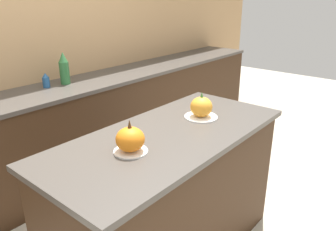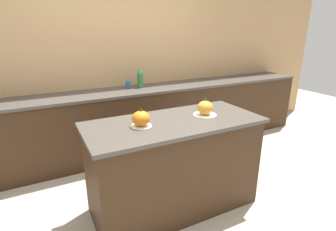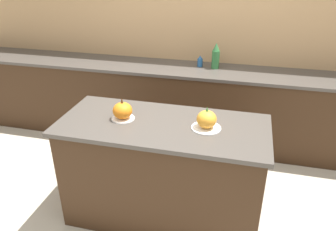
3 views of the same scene
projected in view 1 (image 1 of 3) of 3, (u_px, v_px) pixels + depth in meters
name	position (u px, v px, depth m)	size (l,w,h in m)	color
wall_back	(22.00, 50.00, 2.90)	(8.00, 0.06, 2.50)	tan
kitchen_island	(170.00, 197.00, 2.16)	(1.66, 0.74, 0.93)	#382314
back_counter	(54.00, 140.00, 2.98)	(6.00, 0.60, 0.94)	#382314
pumpkin_cake_left	(130.00, 140.00, 1.73)	(0.19, 0.19, 0.19)	white
pumpkin_cake_right	(201.00, 108.00, 2.22)	(0.23, 0.23, 0.18)	white
bottle_tall	(64.00, 69.00, 2.98)	(0.09, 0.09, 0.29)	#2D6B38
bottle_short	(46.00, 81.00, 2.90)	(0.06, 0.06, 0.13)	#235184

